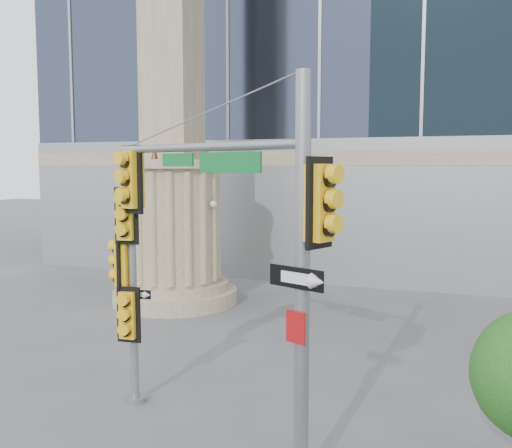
% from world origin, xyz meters
% --- Properties ---
extents(ground, '(120.00, 120.00, 0.00)m').
position_xyz_m(ground, '(0.00, 0.00, 0.00)').
color(ground, '#545456').
rests_on(ground, ground).
extents(monument, '(4.40, 4.40, 16.60)m').
position_xyz_m(monument, '(-6.00, 9.00, 5.52)').
color(monument, gray).
rests_on(monument, ground).
extents(main_signal_pole, '(4.59, 2.16, 6.23)m').
position_xyz_m(main_signal_pole, '(0.35, -0.55, 3.86)').
color(main_signal_pole, slate).
rests_on(main_signal_pole, ground).
extents(secondary_signal_pole, '(0.80, 0.59, 4.53)m').
position_xyz_m(secondary_signal_pole, '(-2.73, 0.87, 2.66)').
color(secondary_signal_pole, slate).
rests_on(secondary_signal_pole, ground).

